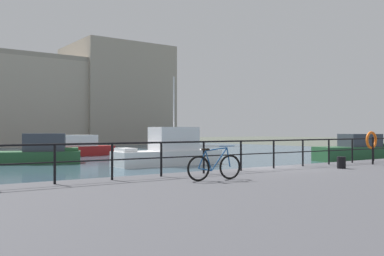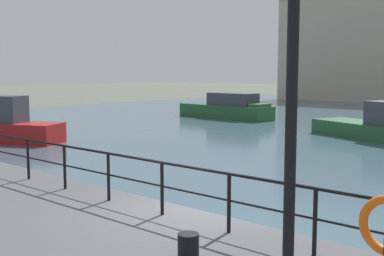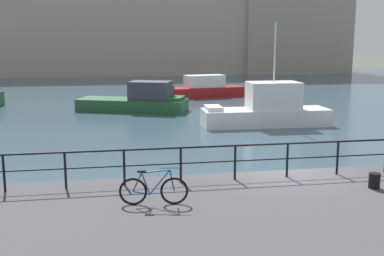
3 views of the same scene
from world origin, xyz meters
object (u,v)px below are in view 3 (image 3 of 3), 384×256
moored_red_daysailer (138,101)px  parked_bicycle (154,190)px  harbor_building (185,25)px  moored_cabin_cruiser (268,109)px  moored_blue_motorboat (202,89)px  mooring_bollard (374,181)px

moored_red_daysailer → parked_bicycle: bearing=-71.1°
harbor_building → moored_red_daysailer: 39.60m
parked_bicycle → harbor_building: bearing=87.4°
harbor_building → moored_cabin_cruiser: 45.41m
harbor_building → parked_bicycle: (-10.50, -60.09, -5.71)m
moored_cabin_cruiser → parked_bicycle: moored_cabin_cruiser is taller
moored_cabin_cruiser → moored_blue_motorboat: bearing=-83.8°
parked_bicycle → mooring_bollard: parked_bicycle is taller
moored_red_daysailer → parked_bicycle: 22.19m
harbor_building → moored_red_daysailer: size_ratio=7.27×
moored_blue_motorboat → moored_cabin_cruiser: 14.34m
moored_blue_motorboat → mooring_bollard: bearing=79.1°
moored_blue_motorboat → mooring_bollard: 29.16m
harbor_building → moored_blue_motorboat: 31.48m
harbor_building → moored_blue_motorboat: harbor_building is taller
moored_cabin_cruiser → mooring_bollard: moored_cabin_cruiser is taller
moored_red_daysailer → mooring_bollard: 22.52m
moored_red_daysailer → parked_bicycle: size_ratio=4.59×
harbor_building → moored_blue_motorboat: size_ratio=7.58×
moored_red_daysailer → moored_blue_motorboat: 9.47m
moored_red_daysailer → moored_cabin_cruiser: 10.07m
moored_blue_motorboat → parked_bicycle: bearing=67.1°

